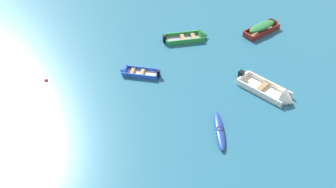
% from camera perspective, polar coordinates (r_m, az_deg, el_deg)
% --- Properties ---
extents(rowboat_green_cluster_inner, '(3.95, 1.48, 1.16)m').
position_cam_1_polar(rowboat_green_cluster_inner, '(38.50, 3.38, 7.27)').
color(rowboat_green_cluster_inner, gray).
rests_on(rowboat_green_cluster_inner, ground_plane).
extents(rowboat_blue_midfield_right, '(3.15, 2.13, 0.93)m').
position_cam_1_polar(rowboat_blue_midfield_right, '(34.57, -4.60, 2.84)').
color(rowboat_blue_midfield_right, beige).
rests_on(rowboat_blue_midfield_right, ground_plane).
extents(rowboat_white_outer_right, '(3.58, 4.51, 1.37)m').
position_cam_1_polar(rowboat_white_outer_right, '(33.15, 13.68, -0.15)').
color(rowboat_white_outer_right, beige).
rests_on(rowboat_white_outer_right, ground_plane).
extents(kayak_deep_blue_near_right, '(1.37, 3.74, 0.35)m').
position_cam_1_polar(kayak_deep_blue_near_right, '(29.82, 6.57, -4.63)').
color(kayak_deep_blue_near_right, navy).
rests_on(kayak_deep_blue_near_right, ground_plane).
extents(rowboat_maroon_distant_center, '(4.02, 2.62, 1.09)m').
position_cam_1_polar(rowboat_maroon_distant_center, '(40.46, 12.38, 8.40)').
color(rowboat_maroon_distant_center, '#99754C').
rests_on(rowboat_maroon_distant_center, ground_plane).
extents(mooring_buoy_trailing, '(0.30, 0.30, 0.30)m').
position_cam_1_polar(mooring_buoy_trailing, '(35.11, -15.25, 1.66)').
color(mooring_buoy_trailing, red).
rests_on(mooring_buoy_trailing, ground_plane).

